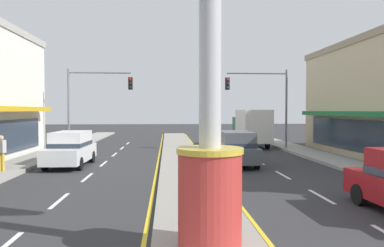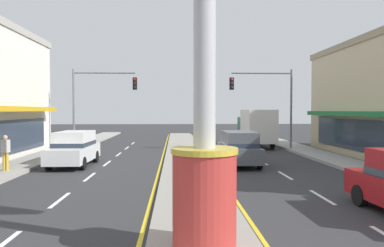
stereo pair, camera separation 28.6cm
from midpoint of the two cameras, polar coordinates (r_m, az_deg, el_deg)
name	(u,v)px [view 1 (the left image)]	position (r m, az deg, el deg)	size (l,w,h in m)	color
median_strip	(183,162)	(21.80, -1.81, -5.88)	(2.54, 52.00, 0.14)	gray
sidewalk_left	(10,168)	(21.45, -26.59, -6.17)	(2.29, 60.00, 0.18)	#9E9B93
sidewalk_right	(349,165)	(22.08, 22.60, -5.88)	(2.29, 60.00, 0.18)	#9E9B93
lane_markings	(184,166)	(20.47, -1.67, -6.59)	(9.28, 52.00, 0.01)	silver
district_sign	(210,70)	(7.90, 1.75, 8.25)	(6.57, 1.43, 8.06)	#B7332D
traffic_light_left_side	(92,95)	(28.87, -15.35, 4.29)	(4.86, 0.46, 6.20)	slate
traffic_light_right_side	(264,95)	(28.94, 10.74, 4.32)	(4.86, 0.46, 6.20)	slate
suv_near_right_lane	(71,148)	(21.53, -18.53, -3.64)	(2.03, 4.64, 1.90)	white
suv_far_right_lane	(236,148)	(20.86, 6.35, -3.72)	(1.98, 4.61, 1.90)	#4C5156
box_truck_far_left_oncoming	(251,127)	(31.68, 8.81, -0.49)	(2.38, 6.96, 3.12)	#14562D
pedestrian_near_kerb	(1,151)	(19.82, -27.62, -3.76)	(0.46, 0.37, 1.71)	gold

